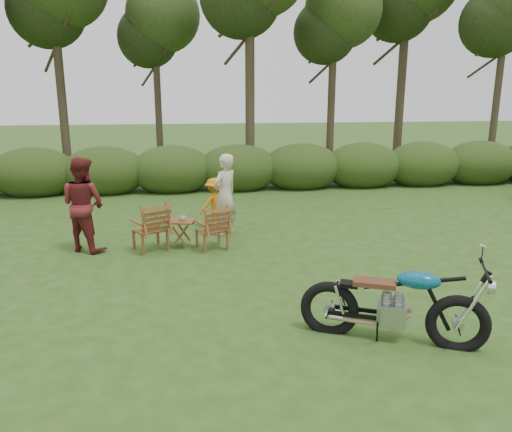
{
  "coord_description": "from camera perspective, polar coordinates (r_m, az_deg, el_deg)",
  "views": [
    {
      "loc": [
        -1.56,
        -6.18,
        3.0
      ],
      "look_at": [
        -0.42,
        2.03,
        0.9
      ],
      "focal_mm": 35.0,
      "sensor_mm": 36.0,
      "label": 1
    }
  ],
  "objects": [
    {
      "name": "ground",
      "position": [
        7.04,
        5.75,
        -11.07
      ],
      "size": [
        80.0,
        80.0,
        0.0
      ],
      "primitive_type": "plane",
      "color": "#294517",
      "rests_on": "ground"
    },
    {
      "name": "tree_line",
      "position": [
        16.06,
        -0.58,
        17.13
      ],
      "size": [
        22.52,
        11.62,
        8.14
      ],
      "color": "#3A2D20",
      "rests_on": "ground"
    },
    {
      "name": "motorcycle",
      "position": [
        6.58,
        15.04,
        -13.44
      ],
      "size": [
        2.28,
        1.62,
        1.22
      ],
      "primitive_type": null,
      "rotation": [
        0.0,
        0.0,
        -0.42
      ],
      "color": "#0E8DB9",
      "rests_on": "ground"
    },
    {
      "name": "lawn_chair_right",
      "position": [
        9.78,
        -5.02,
        -3.69
      ],
      "size": [
        0.77,
        0.77,
        0.87
      ],
      "primitive_type": null,
      "rotation": [
        0.0,
        0.0,
        3.5
      ],
      "color": "brown",
      "rests_on": "ground"
    },
    {
      "name": "lawn_chair_left",
      "position": [
        9.87,
        -11.89,
        -3.78
      ],
      "size": [
        0.87,
        0.87,
        0.93
      ],
      "primitive_type": null,
      "rotation": [
        0.0,
        0.0,
        3.64
      ],
      "color": "brown",
      "rests_on": "ground"
    },
    {
      "name": "side_table",
      "position": [
        9.85,
        -8.51,
        -2.02
      ],
      "size": [
        0.62,
        0.56,
        0.54
      ],
      "primitive_type": null,
      "rotation": [
        0.0,
        0.0,
        -0.24
      ],
      "color": "#593816",
      "rests_on": "ground"
    },
    {
      "name": "cup",
      "position": [
        9.76,
        -8.38,
        -0.22
      ],
      "size": [
        0.16,
        0.16,
        0.1
      ],
      "primitive_type": "imported",
      "rotation": [
        0.0,
        0.0,
        -0.37
      ],
      "color": "beige",
      "rests_on": "side_table"
    },
    {
      "name": "adult_a",
      "position": [
        10.65,
        -3.5,
        -2.16
      ],
      "size": [
        0.74,
        0.73,
        1.73
      ],
      "primitive_type": "imported",
      "rotation": [
        0.0,
        0.0,
        3.88
      ],
      "color": "beige",
      "rests_on": "ground"
    },
    {
      "name": "adult_b",
      "position": [
        10.19,
        -18.74,
        -3.67
      ],
      "size": [
        1.1,
        1.04,
        1.8
      ],
      "primitive_type": "imported",
      "rotation": [
        0.0,
        0.0,
        2.58
      ],
      "color": "maroon",
      "rests_on": "ground"
    },
    {
      "name": "child",
      "position": [
        11.23,
        -4.73,
        -1.31
      ],
      "size": [
        0.84,
        0.75,
        1.12
      ],
      "primitive_type": "imported",
      "rotation": [
        0.0,
        0.0,
        3.72
      ],
      "color": "orange",
      "rests_on": "ground"
    }
  ]
}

